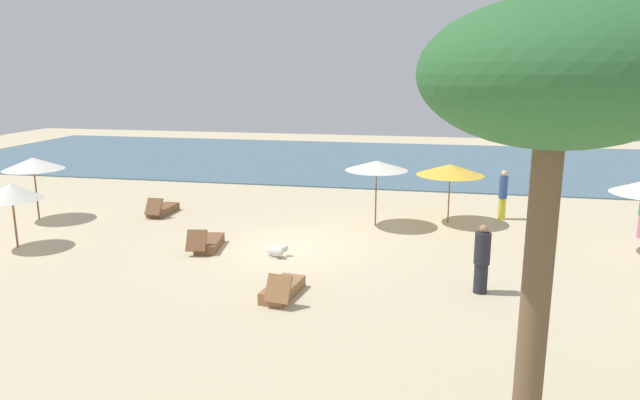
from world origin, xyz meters
The scene contains 13 objects.
ground_plane centered at (0.00, 0.00, 0.00)m, with size 60.00×60.00×0.00m, color beige.
ocean_water centered at (0.00, 17.00, 0.03)m, with size 48.00×16.00×0.06m, color #476B7F.
umbrella_0 centered at (-9.63, 1.55, 2.00)m, with size 2.05×2.05×2.21m.
umbrella_1 centered at (-8.07, -1.53, 1.71)m, with size 1.75×1.75×1.96m.
umbrella_2 centered at (2.20, 3.04, 2.08)m, with size 2.10×2.10×2.24m.
umbrella_4 centered at (4.62, 3.92, 1.87)m, with size 2.29×2.29×2.06m.
lounger_0 centered at (0.74, -3.71, 0.17)m, with size 0.80×1.70×0.74m.
lounger_1 centered at (-5.65, 3.08, 0.17)m, with size 0.61×1.67×0.72m.
lounger_2 centered at (-2.38, -0.55, 0.17)m, with size 0.84×1.73×0.72m.
person_0 centered at (5.32, -2.51, 0.84)m, with size 0.46×0.46×1.68m.
person_3 centered at (6.49, 4.85, 0.90)m, with size 0.39×0.39×1.76m.
palm_1 centered at (5.33, -9.78, 5.10)m, with size 2.80×2.80×5.99m.
dog centered at (-0.20, -0.88, 0.18)m, with size 0.71×0.58×0.34m.
Camera 1 is at (4.20, -16.21, 5.27)m, focal length 32.89 mm.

